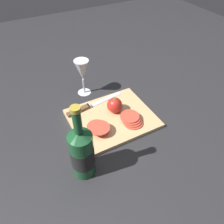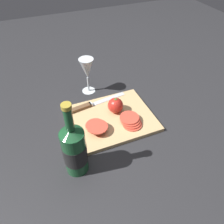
% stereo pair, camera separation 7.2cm
% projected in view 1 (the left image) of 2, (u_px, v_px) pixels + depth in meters
% --- Properties ---
extents(ground_plane, '(3.00, 3.00, 0.00)m').
position_uv_depth(ground_plane, '(114.00, 126.00, 0.96)').
color(ground_plane, '#28282B').
extents(cutting_board, '(0.36, 0.30, 0.02)m').
position_uv_depth(cutting_board, '(112.00, 118.00, 0.98)').
color(cutting_board, tan).
rests_on(cutting_board, ground_plane).
extents(wine_bottle, '(0.08, 0.08, 0.31)m').
position_uv_depth(wine_bottle, '(82.00, 153.00, 0.72)').
color(wine_bottle, '#194C28').
rests_on(wine_bottle, ground_plane).
extents(wine_glass, '(0.07, 0.07, 0.19)m').
position_uv_depth(wine_glass, '(82.00, 71.00, 1.05)').
color(wine_glass, silver).
rests_on(wine_glass, ground_plane).
extents(whole_tomato, '(0.07, 0.07, 0.07)m').
position_uv_depth(whole_tomato, '(115.00, 105.00, 0.98)').
color(whole_tomato, red).
rests_on(whole_tomato, cutting_board).
extents(knife, '(0.30, 0.06, 0.01)m').
position_uv_depth(knife, '(84.00, 108.00, 1.01)').
color(knife, silver).
rests_on(knife, cutting_board).
extents(tomato_slice_stack_near, '(0.09, 0.12, 0.03)m').
position_uv_depth(tomato_slice_stack_near, '(98.00, 127.00, 0.91)').
color(tomato_slice_stack_near, '#DB4C38').
rests_on(tomato_slice_stack_near, cutting_board).
extents(tomato_slice_stack_far, '(0.09, 0.11, 0.02)m').
position_uv_depth(tomato_slice_stack_far, '(131.00, 119.00, 0.95)').
color(tomato_slice_stack_far, '#DB4C38').
rests_on(tomato_slice_stack_far, cutting_board).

